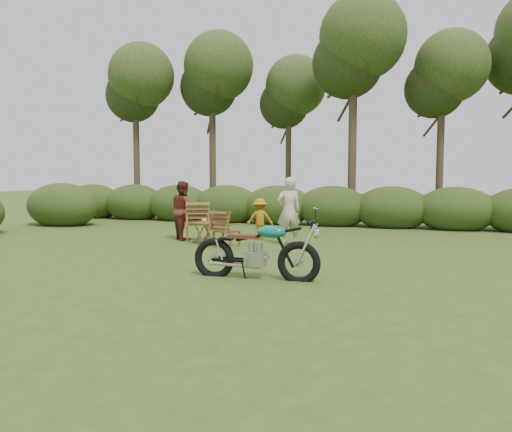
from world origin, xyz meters
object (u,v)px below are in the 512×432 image
(motorcycle, at_px, (255,278))
(cup, at_px, (204,220))
(lawn_chair_left, at_px, (198,240))
(side_table, at_px, (204,233))
(child, at_px, (260,239))
(lawn_chair_right, at_px, (227,246))
(adult_a, at_px, (289,245))
(adult_b, at_px, (184,239))

(motorcycle, bearing_deg, cup, 123.73)
(lawn_chair_left, relative_size, cup, 8.19)
(side_table, distance_m, cup, 0.33)
(motorcycle, distance_m, child, 5.23)
(side_table, xyz_separation_m, child, (1.04, 1.38, -0.28))
(motorcycle, relative_size, lawn_chair_right, 2.37)
(child, bearing_deg, side_table, 34.06)
(lawn_chair_right, relative_size, adult_a, 0.52)
(side_table, bearing_deg, lawn_chair_left, 127.73)
(child, bearing_deg, lawn_chair_right, 59.45)
(lawn_chair_right, xyz_separation_m, side_table, (-0.71, 0.22, 0.28))
(side_table, xyz_separation_m, cup, (0.01, 0.02, 0.33))
(lawn_chair_right, height_order, child, child)
(cup, xyz_separation_m, child, (1.04, 1.36, -0.60))
(motorcycle, xyz_separation_m, lawn_chair_left, (-3.15, 4.23, 0.00))
(motorcycle, distance_m, lawn_chair_right, 3.89)
(cup, bearing_deg, motorcycle, -53.78)
(side_table, distance_m, adult_a, 2.18)
(lawn_chair_right, xyz_separation_m, adult_b, (-1.63, 0.85, 0.00))
(side_table, relative_size, adult_b, 0.34)
(cup, bearing_deg, adult_a, 14.45)
(child, bearing_deg, motorcycle, 89.08)
(lawn_chair_right, relative_size, lawn_chair_left, 0.85)
(motorcycle, relative_size, adult_b, 1.32)
(lawn_chair_left, bearing_deg, adult_b, -26.75)
(lawn_chair_right, bearing_deg, adult_a, -139.82)
(lawn_chair_left, distance_m, cup, 1.00)
(lawn_chair_right, bearing_deg, motorcycle, 130.65)
(lawn_chair_right, bearing_deg, adult_b, -16.88)
(lawn_chair_left, height_order, adult_a, adult_a)
(cup, bearing_deg, child, 52.63)
(motorcycle, height_order, adult_a, adult_a)
(lawn_chair_left, height_order, side_table, side_table)
(side_table, relative_size, adult_a, 0.32)
(lawn_chair_left, height_order, cup, cup)
(adult_b, bearing_deg, lawn_chair_right, -163.33)
(lawn_chair_left, bearing_deg, child, 178.41)
(side_table, distance_m, child, 1.75)
(lawn_chair_right, xyz_separation_m, cup, (-0.71, 0.24, 0.60))
(motorcycle, distance_m, side_table, 4.48)
(cup, distance_m, adult_a, 2.24)
(lawn_chair_right, distance_m, lawn_chair_left, 1.48)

